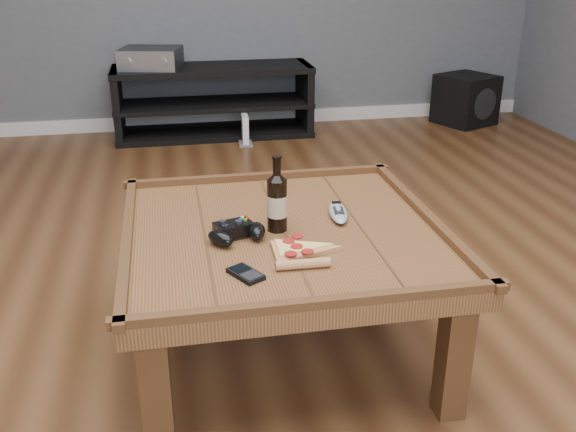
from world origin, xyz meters
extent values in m
plane|color=#432613|center=(0.00, 0.00, 0.00)|extent=(6.00, 6.00, 0.00)
cube|color=silver|center=(0.00, 2.99, 0.05)|extent=(5.00, 0.02, 0.10)
cube|color=#522B17|center=(0.00, 0.00, 0.42)|extent=(1.00, 1.00, 0.06)
cube|color=#3A1D0F|center=(-0.42, -0.42, 0.20)|extent=(0.08, 0.08, 0.39)
cube|color=#3A1D0F|center=(0.42, -0.42, 0.20)|extent=(0.08, 0.08, 0.39)
cube|color=#3A1D0F|center=(-0.42, 0.42, 0.20)|extent=(0.08, 0.08, 0.39)
cube|color=#3A1D0F|center=(0.42, 0.42, 0.20)|extent=(0.08, 0.08, 0.39)
cube|color=#3A1D0F|center=(0.00, 0.48, 0.46)|extent=(1.03, 0.03, 0.03)
cube|color=#3A1D0F|center=(0.00, -0.48, 0.46)|extent=(1.03, 0.03, 0.03)
cube|color=#3A1D0F|center=(0.48, 0.00, 0.46)|extent=(0.03, 1.03, 0.03)
cube|color=#3A1D0F|center=(-0.48, 0.00, 0.46)|extent=(0.03, 1.03, 0.03)
cube|color=black|center=(0.00, 2.75, 0.48)|extent=(1.40, 0.45, 0.04)
cube|color=black|center=(0.00, 2.75, 0.23)|extent=(1.40, 0.45, 0.03)
cube|color=black|center=(0.00, 2.75, 0.02)|extent=(1.40, 0.45, 0.04)
cube|color=black|center=(-0.67, 2.75, 0.25)|extent=(0.05, 0.44, 0.50)
cube|color=black|center=(0.67, 2.75, 0.25)|extent=(0.05, 0.44, 0.50)
cylinder|color=black|center=(-0.02, 0.00, 0.53)|extent=(0.06, 0.06, 0.17)
cone|color=black|center=(-0.02, 0.00, 0.63)|extent=(0.06, 0.06, 0.03)
cylinder|color=black|center=(-0.02, 0.00, 0.66)|extent=(0.03, 0.03, 0.06)
cylinder|color=black|center=(-0.02, 0.00, 0.69)|extent=(0.03, 0.03, 0.01)
cylinder|color=#CAB392|center=(-0.02, 0.00, 0.53)|extent=(0.06, 0.06, 0.07)
cube|color=black|center=(-0.16, -0.02, 0.48)|extent=(0.13, 0.10, 0.04)
ellipsoid|color=black|center=(-0.21, -0.08, 0.47)|extent=(0.10, 0.11, 0.05)
ellipsoid|color=black|center=(-0.09, -0.05, 0.47)|extent=(0.06, 0.10, 0.05)
cylinder|color=black|center=(-0.19, -0.02, 0.50)|extent=(0.02, 0.02, 0.01)
cylinder|color=black|center=(-0.14, -0.03, 0.50)|extent=(0.02, 0.02, 0.01)
cylinder|color=yellow|center=(-0.13, 0.01, 0.50)|extent=(0.01, 0.01, 0.01)
cylinder|color=red|center=(-0.11, 0.00, 0.50)|extent=(0.01, 0.01, 0.01)
cylinder|color=#0C33CC|center=(-0.14, -0.01, 0.50)|extent=(0.01, 0.01, 0.01)
cylinder|color=#0C9919|center=(-0.12, -0.01, 0.50)|extent=(0.01, 0.01, 0.01)
cylinder|color=#B77F4F|center=(0.01, -0.27, 0.46)|extent=(0.16, 0.03, 0.03)
cylinder|color=#A22214|center=(-0.02, -0.21, 0.47)|extent=(0.04, 0.04, 0.00)
cylinder|color=#A22214|center=(0.03, -0.21, 0.47)|extent=(0.04, 0.04, 0.00)
cylinder|color=#A22214|center=(0.01, -0.17, 0.47)|extent=(0.04, 0.04, 0.00)
cylinder|color=#A22214|center=(-0.01, -0.13, 0.47)|extent=(0.04, 0.04, 0.00)
cylinder|color=#A22214|center=(0.03, -0.10, 0.47)|extent=(0.04, 0.04, 0.00)
cube|color=black|center=(-0.16, -0.29, 0.46)|extent=(0.10, 0.12, 0.01)
cube|color=black|center=(-0.17, -0.26, 0.46)|extent=(0.06, 0.06, 0.00)
cube|color=black|center=(-0.14, -0.31, 0.46)|extent=(0.06, 0.06, 0.00)
ellipsoid|color=#959BA2|center=(0.20, 0.08, 0.46)|extent=(0.09, 0.20, 0.03)
cube|color=black|center=(0.21, 0.13, 0.48)|extent=(0.03, 0.03, 0.00)
cube|color=black|center=(0.20, 0.06, 0.48)|extent=(0.04, 0.07, 0.00)
cube|color=black|center=(-0.42, 2.75, 0.57)|extent=(0.46, 0.40, 0.14)
cube|color=#B2B5BD|center=(-0.45, 2.59, 0.57)|extent=(0.38, 0.10, 0.14)
cylinder|color=#B2B5BD|center=(-0.57, 2.61, 0.57)|extent=(0.05, 0.03, 0.05)
cylinder|color=#B2B5BD|center=(-0.34, 2.56, 0.57)|extent=(0.05, 0.03, 0.05)
cube|color=black|center=(1.93, 2.72, 0.19)|extent=(0.49, 0.49, 0.37)
cylinder|color=black|center=(2.01, 2.55, 0.19)|extent=(0.22, 0.10, 0.23)
cube|color=slate|center=(0.19, 2.47, 0.01)|extent=(0.10, 0.17, 0.01)
cube|color=white|center=(0.19, 2.47, 0.11)|extent=(0.05, 0.15, 0.19)
camera|label=1|loc=(-0.34, -1.84, 1.29)|focal=40.00mm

